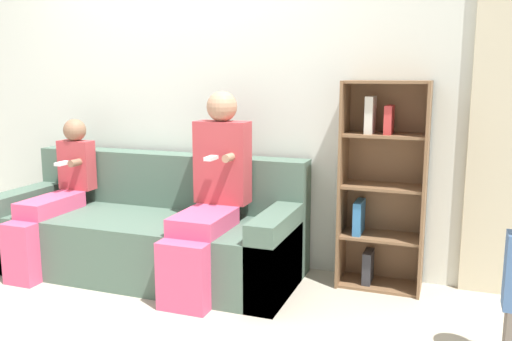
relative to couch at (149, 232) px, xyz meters
The scene contains 6 objects.
ground_plane 0.60m from the couch, 78.39° to the right, with size 14.00×14.00×0.00m, color #B2A893.
back_wall 1.10m from the couch, 76.67° to the left, with size 10.00×0.06×2.55m.
couch is the anchor object (origin of this frame).
adult_seated 0.66m from the couch, 12.20° to the right, with size 0.36×0.76×1.27m.
child_seated 0.73m from the couch, 165.88° to the right, with size 0.26×0.76×1.05m.
bookshelf 1.63m from the couch, 10.85° to the left, with size 0.53×0.30×1.34m.
Camera 1 is at (1.87, -2.68, 1.38)m, focal length 38.00 mm.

